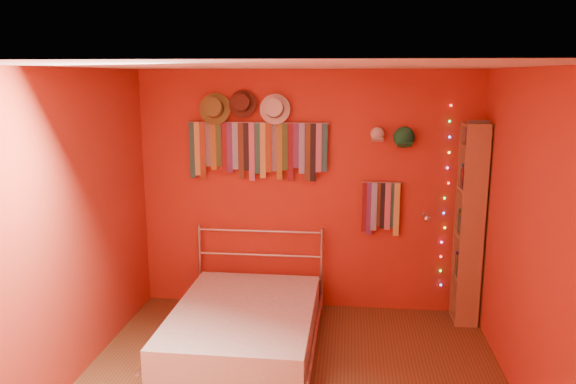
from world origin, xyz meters
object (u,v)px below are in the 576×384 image
(reading_lamp, at_px, (427,217))
(bed, at_px, (244,326))
(bookshelf, at_px, (474,223))
(tie_rack, at_px, (257,148))

(reading_lamp, height_order, bed, reading_lamp)
(reading_lamp, xyz_separation_m, bookshelf, (0.46, 0.01, -0.05))
(tie_rack, distance_m, bookshelf, 2.28)
(tie_rack, relative_size, bed, 0.79)
(bookshelf, relative_size, bed, 1.08)
(reading_lamp, xyz_separation_m, bed, (-1.68, -0.80, -0.86))
(bookshelf, height_order, bed, bookshelf)
(reading_lamp, distance_m, bookshelf, 0.46)
(bookshelf, bearing_deg, bed, -159.25)
(tie_rack, relative_size, reading_lamp, 4.85)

